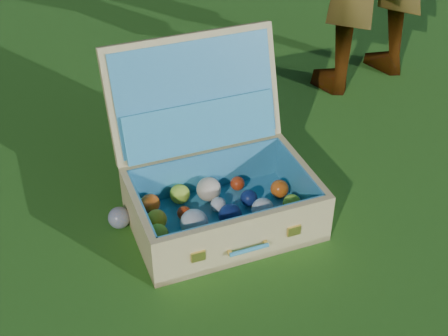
# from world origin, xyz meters

# --- Properties ---
(ground) EXTENTS (60.00, 60.00, 0.00)m
(ground) POSITION_xyz_m (0.00, 0.00, 0.00)
(ground) COLOR #215114
(ground) RESTS_ON ground
(stray_ball) EXTENTS (0.07, 0.07, 0.07)m
(stray_ball) POSITION_xyz_m (-0.50, -0.07, 0.03)
(stray_ball) COLOR #3C629D
(stray_ball) RESTS_ON ground
(suitcase) EXTENTS (0.70, 0.67, 0.51)m
(suitcase) POSITION_xyz_m (-0.21, 0.01, 0.14)
(suitcase) COLOR tan
(suitcase) RESTS_ON ground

